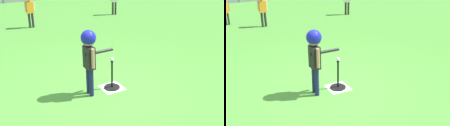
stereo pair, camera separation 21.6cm
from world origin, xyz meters
The scene contains 6 objects.
ground_plane centered at (0.00, 0.00, 0.00)m, with size 60.00×60.00×0.00m, color #478C33.
home_plate centered at (0.22, 0.10, 0.00)m, with size 0.44×0.44×0.01m, color white.
batting_tee centered at (0.22, 0.10, 0.09)m, with size 0.32×0.32×0.59m.
baseball_on_tee centered at (0.22, 0.10, 0.63)m, with size 0.07×0.07×0.07m, color white.
batter_child centered at (-0.27, 0.09, 0.92)m, with size 0.65×0.37×1.29m.
fielder_deep_right centered at (0.02, 5.52, 0.76)m, with size 0.35×0.23×1.18m.
Camera 2 is at (-2.04, -4.21, 2.62)m, focal length 43.21 mm.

